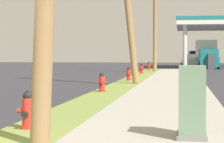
{
  "coord_description": "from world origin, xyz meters",
  "views": [
    {
      "loc": [
        3.47,
        -6.19,
        1.58
      ],
      "look_at": [
        0.78,
        11.84,
        0.9
      ],
      "focal_mm": 75.38,
      "sensor_mm": 36.0,
      "label": 1
    }
  ],
  "objects_px": {
    "fire_hydrant_fourth": "(142,69)",
    "truck_navy_at_forecourt": "(197,59)",
    "fire_hydrant_third": "(129,75)",
    "utility_pole_background": "(155,10)",
    "utility_cabinet": "(192,104)",
    "fire_hydrant_second": "(102,83)",
    "car_white_by_near_pump": "(190,61)",
    "fire_hydrant_nearest": "(28,112)",
    "truck_teal_on_apron": "(206,55)",
    "fire_hydrant_fifth": "(149,66)"
  },
  "relations": [
    {
      "from": "fire_hydrant_fourth",
      "to": "truck_navy_at_forecourt",
      "type": "height_order",
      "value": "truck_navy_at_forecourt"
    },
    {
      "from": "fire_hydrant_third",
      "to": "utility_pole_background",
      "type": "xyz_separation_m",
      "value": [
        0.67,
        13.5,
        4.78
      ]
    },
    {
      "from": "utility_pole_background",
      "to": "utility_cabinet",
      "type": "height_order",
      "value": "utility_pole_background"
    },
    {
      "from": "fire_hydrant_second",
      "to": "car_white_by_near_pump",
      "type": "relative_size",
      "value": 0.16
    },
    {
      "from": "fire_hydrant_nearest",
      "to": "fire_hydrant_third",
      "type": "distance_m",
      "value": 16.94
    },
    {
      "from": "utility_cabinet",
      "to": "truck_teal_on_apron",
      "type": "xyz_separation_m",
      "value": [
        2.5,
        44.57,
        0.78
      ]
    },
    {
      "from": "car_white_by_near_pump",
      "to": "truck_navy_at_forecourt",
      "type": "distance_m",
      "value": 4.28
    },
    {
      "from": "utility_pole_background",
      "to": "truck_teal_on_apron",
      "type": "xyz_separation_m",
      "value": [
        4.9,
        13.56,
        -3.74
      ]
    },
    {
      "from": "fire_hydrant_fourth",
      "to": "truck_navy_at_forecourt",
      "type": "xyz_separation_m",
      "value": [
        4.89,
        24.88,
        0.47
      ]
    },
    {
      "from": "fire_hydrant_nearest",
      "to": "fire_hydrant_third",
      "type": "bearing_deg",
      "value": 89.77
    },
    {
      "from": "truck_teal_on_apron",
      "to": "fire_hydrant_fifth",
      "type": "bearing_deg",
      "value": -119.64
    },
    {
      "from": "fire_hydrant_nearest",
      "to": "fire_hydrant_second",
      "type": "bearing_deg",
      "value": 90.58
    },
    {
      "from": "fire_hydrant_fifth",
      "to": "truck_navy_at_forecourt",
      "type": "relative_size",
      "value": 0.13
    },
    {
      "from": "fire_hydrant_nearest",
      "to": "fire_hydrant_second",
      "type": "relative_size",
      "value": 1.0
    },
    {
      "from": "truck_navy_at_forecourt",
      "to": "fire_hydrant_third",
      "type": "bearing_deg",
      "value": -98.06
    },
    {
      "from": "fire_hydrant_third",
      "to": "fire_hydrant_fifth",
      "type": "height_order",
      "value": "same"
    },
    {
      "from": "fire_hydrant_fifth",
      "to": "truck_navy_at_forecourt",
      "type": "xyz_separation_m",
      "value": [
        4.9,
        16.9,
        0.47
      ]
    },
    {
      "from": "utility_cabinet",
      "to": "fire_hydrant_second",
      "type": "bearing_deg",
      "value": 108.5
    },
    {
      "from": "car_white_by_near_pump",
      "to": "truck_navy_at_forecourt",
      "type": "bearing_deg",
      "value": 76.29
    },
    {
      "from": "fire_hydrant_fourth",
      "to": "fire_hydrant_fifth",
      "type": "bearing_deg",
      "value": 90.1
    },
    {
      "from": "car_white_by_near_pump",
      "to": "utility_cabinet",
      "type": "bearing_deg",
      "value": -90.88
    },
    {
      "from": "fire_hydrant_nearest",
      "to": "car_white_by_near_pump",
      "type": "distance_m",
      "value": 46.98
    },
    {
      "from": "fire_hydrant_fourth",
      "to": "fire_hydrant_nearest",
      "type": "bearing_deg",
      "value": -90.0
    },
    {
      "from": "fire_hydrant_nearest",
      "to": "car_white_by_near_pump",
      "type": "xyz_separation_m",
      "value": [
        3.87,
        46.82,
        0.28
      ]
    },
    {
      "from": "car_white_by_near_pump",
      "to": "truck_navy_at_forecourt",
      "type": "xyz_separation_m",
      "value": [
        1.01,
        4.15,
        0.19
      ]
    },
    {
      "from": "fire_hydrant_third",
      "to": "truck_teal_on_apron",
      "type": "height_order",
      "value": "truck_teal_on_apron"
    },
    {
      "from": "fire_hydrant_fourth",
      "to": "fire_hydrant_fifth",
      "type": "relative_size",
      "value": 1.0
    },
    {
      "from": "fire_hydrant_second",
      "to": "utility_pole_background",
      "type": "height_order",
      "value": "utility_pole_background"
    },
    {
      "from": "fire_hydrant_second",
      "to": "fire_hydrant_third",
      "type": "height_order",
      "value": "same"
    },
    {
      "from": "fire_hydrant_nearest",
      "to": "fire_hydrant_third",
      "type": "height_order",
      "value": "same"
    },
    {
      "from": "fire_hydrant_fourth",
      "to": "utility_pole_background",
      "type": "bearing_deg",
      "value": 80.41
    },
    {
      "from": "fire_hydrant_second",
      "to": "utility_pole_background",
      "type": "xyz_separation_m",
      "value": [
        0.83,
        21.34,
        4.78
      ]
    },
    {
      "from": "utility_pole_background",
      "to": "car_white_by_near_pump",
      "type": "xyz_separation_m",
      "value": [
        3.14,
        16.37,
        -4.51
      ]
    },
    {
      "from": "fire_hydrant_fourth",
      "to": "utility_cabinet",
      "type": "bearing_deg",
      "value": -83.27
    },
    {
      "from": "fire_hydrant_third",
      "to": "car_white_by_near_pump",
      "type": "xyz_separation_m",
      "value": [
        3.8,
        29.87,
        0.28
      ]
    },
    {
      "from": "fire_hydrant_nearest",
      "to": "truck_teal_on_apron",
      "type": "distance_m",
      "value": 44.38
    },
    {
      "from": "utility_pole_background",
      "to": "fire_hydrant_fourth",
      "type": "bearing_deg",
      "value": -99.59
    },
    {
      "from": "fire_hydrant_nearest",
      "to": "fire_hydrant_second",
      "type": "distance_m",
      "value": 9.11
    },
    {
      "from": "truck_teal_on_apron",
      "to": "utility_cabinet",
      "type": "bearing_deg",
      "value": -93.2
    },
    {
      "from": "car_white_by_near_pump",
      "to": "fire_hydrant_second",
      "type": "bearing_deg",
      "value": -96.0
    },
    {
      "from": "utility_pole_background",
      "to": "fire_hydrant_third",
      "type": "bearing_deg",
      "value": -92.82
    },
    {
      "from": "fire_hydrant_third",
      "to": "fire_hydrant_fifth",
      "type": "distance_m",
      "value": 17.13
    },
    {
      "from": "truck_navy_at_forecourt",
      "to": "truck_teal_on_apron",
      "type": "bearing_deg",
      "value": -83.83
    },
    {
      "from": "fire_hydrant_second",
      "to": "fire_hydrant_nearest",
      "type": "bearing_deg",
      "value": -89.42
    },
    {
      "from": "fire_hydrant_fifth",
      "to": "truck_teal_on_apron",
      "type": "relative_size",
      "value": 0.11
    },
    {
      "from": "fire_hydrant_second",
      "to": "fire_hydrant_third",
      "type": "bearing_deg",
      "value": 88.82
    },
    {
      "from": "fire_hydrant_third",
      "to": "utility_pole_background",
      "type": "bearing_deg",
      "value": 87.18
    },
    {
      "from": "fire_hydrant_second",
      "to": "fire_hydrant_fifth",
      "type": "distance_m",
      "value": 24.96
    },
    {
      "from": "fire_hydrant_second",
      "to": "truck_teal_on_apron",
      "type": "distance_m",
      "value": 35.38
    },
    {
      "from": "fire_hydrant_third",
      "to": "fire_hydrant_fifth",
      "type": "xyz_separation_m",
      "value": [
        -0.08,
        17.13,
        0.0
      ]
    }
  ]
}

